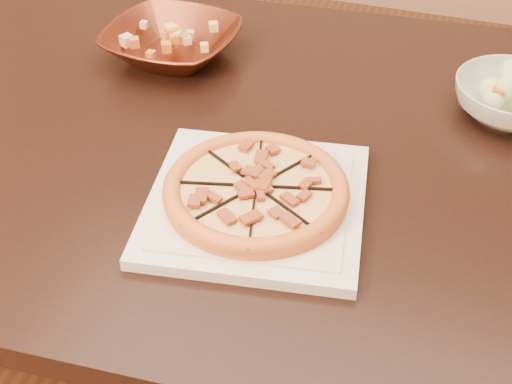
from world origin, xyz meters
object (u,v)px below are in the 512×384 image
Objects in this scene: plate at (256,203)px; bronze_bowl at (172,43)px; dining_table at (244,177)px; pizza at (256,190)px; salad_bowl at (512,99)px.

bronze_bowl reaches higher than plate.
dining_table is 0.31m from bronze_bowl.
salad_bowl is (0.33, 0.36, -0.00)m from pizza.
salad_bowl is (0.40, 0.19, 0.12)m from dining_table.
pizza is 0.49m from salad_bowl.
plate is 0.46m from bronze_bowl.
salad_bowl reaches higher than plate.
bronze_bowl reaches higher than pizza.
salad_bowl is at bearing -0.27° from bronze_bowl.
salad_bowl is at bearing 25.21° from dining_table.
dining_table is at bearing -154.79° from salad_bowl.
plate is 0.02m from pizza.
pizza reaches higher than plate.
plate is (0.08, -0.17, 0.10)m from dining_table.
salad_bowl is (0.33, 0.36, 0.02)m from plate.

